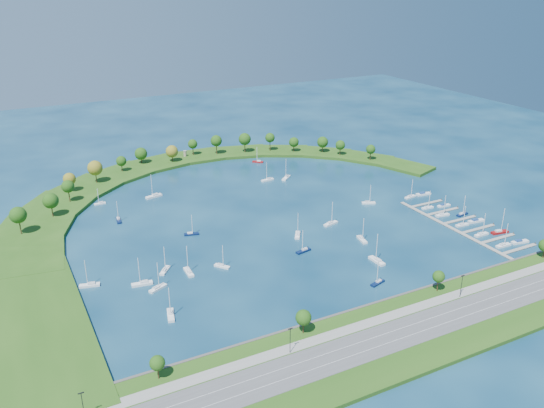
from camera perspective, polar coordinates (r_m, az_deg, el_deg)
name	(u,v)px	position (r m, az deg, el deg)	size (l,w,h in m)	color
ground	(268,215)	(314.66, -0.39, -1.14)	(700.00, 700.00, 0.00)	#072844
south_shoreline	(416,328)	(225.01, 14.30, -12.00)	(420.00, 43.10, 11.60)	#264F15
breakwater	(161,199)	(340.94, -11.11, 0.50)	(286.74, 247.64, 2.00)	#264F15
breakwater_trees	(184,159)	(381.05, -8.91, 4.55)	(239.60, 95.04, 14.74)	#382314
harbor_tower	(185,153)	(414.58, -8.77, 5.07)	(2.60, 2.60, 4.16)	gray
dock_system	(463,226)	(317.55, 18.68, -2.10)	(24.28, 82.00, 1.60)	gray
moored_boat_0	(118,220)	(318.07, -15.24, -1.53)	(3.14, 8.37, 12.02)	#0A1941
moored_boat_1	(268,179)	(366.84, -0.44, 2.51)	(8.90, 3.45, 12.74)	white
moored_boat_2	(191,233)	(294.00, -8.15, -2.95)	(7.85, 3.90, 11.11)	#0A1941
moored_boat_3	(165,270)	(261.27, -10.76, -6.54)	(6.88, 7.87, 12.07)	white
moored_boat_4	(378,282)	(251.42, 10.63, -7.76)	(7.92, 4.11, 11.21)	#0A1941
moored_boat_5	(189,272)	(257.97, -8.41, -6.76)	(2.84, 9.07, 13.20)	white
moored_boat_6	(377,260)	(269.02, 10.55, -5.61)	(2.99, 9.77, 14.26)	white
moored_boat_7	(158,288)	(248.03, -11.46, -8.27)	(8.73, 5.80, 12.53)	white
moored_boat_8	(171,314)	(229.42, -10.20, -10.89)	(4.74, 9.46, 13.39)	white
moored_boat_9	(303,250)	(274.30, 3.20, -4.68)	(8.36, 3.83, 11.87)	#0A1941
moored_boat_10	(142,283)	(252.71, -12.97, -7.78)	(9.31, 3.69, 13.31)	white
moored_boat_11	(298,234)	(290.06, 2.60, -3.09)	(6.69, 8.44, 12.54)	white
moored_boat_12	(90,284)	(257.67, -17.93, -7.73)	(8.97, 4.46, 12.70)	white
moored_boat_13	(362,239)	(288.70, 9.06, -3.49)	(4.13, 8.90, 12.62)	white
moored_boat_14	(368,202)	(334.86, 9.71, 0.18)	(8.10, 5.25, 11.59)	white
moored_boat_15	(154,196)	(346.84, -11.83, 0.83)	(10.40, 4.81, 14.76)	white
moored_boat_16	(222,265)	(261.29, -5.07, -6.20)	(6.34, 7.32, 11.18)	white
moored_boat_17	(100,203)	(344.18, -16.98, 0.11)	(6.67, 2.00, 9.75)	white
moored_boat_18	(331,223)	(304.33, 5.95, -1.92)	(9.11, 4.48, 12.91)	white
moored_boat_19	(258,161)	(402.98, -1.43, 4.34)	(7.38, 6.64, 11.44)	maroon
moored_boat_20	(286,177)	(370.45, 1.45, 2.71)	(9.08, 8.34, 14.18)	white
docked_boat_0	(503,245)	(301.54, 22.32, -3.83)	(8.44, 2.59, 12.31)	white
docked_boat_1	(520,242)	(308.65, 23.74, -3.51)	(9.42, 4.09, 1.86)	white
docked_boat_2	(481,234)	(309.68, 20.39, -2.85)	(8.37, 2.50, 12.24)	white
docked_boat_3	(500,232)	(315.74, 21.99, -2.60)	(9.73, 4.07, 13.87)	maroon
docked_boat_4	(462,224)	(317.89, 18.64, -1.96)	(7.84, 2.80, 11.30)	white
docked_boat_5	(476,221)	(325.31, 19.90, -1.61)	(9.70, 3.71, 1.93)	white
docked_boat_6	(442,214)	(327.32, 16.82, -1.02)	(8.49, 3.26, 12.16)	white
docked_boat_7	(462,214)	(331.61, 18.65, -0.95)	(8.10, 3.33, 11.56)	#0A1941
docked_boat_8	(428,207)	(335.24, 15.43, -0.31)	(7.44, 2.42, 10.80)	white
docked_boat_9	(444,206)	(340.92, 16.95, -0.15)	(8.18, 2.89, 1.64)	white
docked_boat_10	(410,196)	(348.84, 13.79, 0.76)	(8.09, 3.32, 11.55)	white
docked_boat_11	(423,194)	(355.15, 15.02, 0.99)	(9.65, 3.89, 1.91)	white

